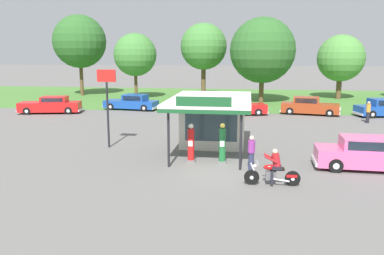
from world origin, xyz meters
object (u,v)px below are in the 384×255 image
(bystander_chatting_near_pumps, at_px, (368,112))
(roadside_pole_sign, at_px, (107,95))
(gas_pump_offside, at_px, (222,145))
(parked_car_back_row_left, at_px, (51,105))
(parked_car_back_row_centre_right, at_px, (309,106))
(bystander_leaning_by_kiosk, at_px, (251,152))
(featured_classic_sedan, at_px, (370,155))
(parked_car_back_row_right, at_px, (132,103))
(parked_car_back_row_centre, at_px, (236,107))
(gas_pump_nearside, at_px, (191,144))
(motorcycle_with_rider, at_px, (273,170))

(bystander_chatting_near_pumps, distance_m, roadside_pole_sign, 20.59)
(gas_pump_offside, height_order, parked_car_back_row_left, gas_pump_offside)
(parked_car_back_row_centre_right, relative_size, bystander_leaning_by_kiosk, 3.24)
(featured_classic_sedan, xyz_separation_m, bystander_chatting_near_pumps, (3.57, 13.20, 0.20))
(parked_car_back_row_right, distance_m, roadside_pole_sign, 15.74)
(gas_pump_offside, xyz_separation_m, parked_car_back_row_centre_right, (6.68, 16.90, -0.21))
(parked_car_back_row_centre, height_order, bystander_chatting_near_pumps, bystander_chatting_near_pumps)
(parked_car_back_row_right, height_order, roadside_pole_sign, roadside_pole_sign)
(gas_pump_nearside, distance_m, motorcycle_with_rider, 5.05)
(gas_pump_nearside, bearing_deg, featured_classic_sedan, -0.82)
(featured_classic_sedan, bearing_deg, gas_pump_offside, 179.00)
(parked_car_back_row_right, relative_size, bystander_chatting_near_pumps, 3.19)
(bystander_chatting_near_pumps, bearing_deg, motorcycle_with_rider, -117.05)
(gas_pump_nearside, bearing_deg, parked_car_back_row_centre, 83.56)
(gas_pump_offside, xyz_separation_m, roadside_pole_sign, (-6.82, 2.37, 2.18))
(motorcycle_with_rider, distance_m, bystander_chatting_near_pumps, 18.20)
(bystander_chatting_near_pumps, bearing_deg, featured_classic_sedan, -105.14)
(bystander_leaning_by_kiosk, distance_m, roadside_pole_sign, 9.20)
(motorcycle_with_rider, bearing_deg, gas_pump_nearside, 141.53)
(motorcycle_with_rider, height_order, roadside_pole_sign, roadside_pole_sign)
(gas_pump_nearside, xyz_separation_m, parked_car_back_row_centre_right, (8.28, 16.90, -0.18))
(featured_classic_sedan, bearing_deg, bystander_leaning_by_kiosk, -171.38)
(roadside_pole_sign, bearing_deg, bystander_chatting_near_pumps, 31.53)
(gas_pump_offside, distance_m, parked_car_back_row_centre_right, 18.17)
(roadside_pole_sign, bearing_deg, parked_car_back_row_centre, 62.39)
(gas_pump_offside, xyz_separation_m, featured_classic_sedan, (7.05, -0.12, -0.23))
(parked_car_back_row_centre_right, height_order, bystander_leaning_by_kiosk, bystander_leaning_by_kiosk)
(bystander_chatting_near_pumps, height_order, bystander_leaning_by_kiosk, bystander_chatting_near_pumps)
(parked_car_back_row_left, relative_size, parked_car_back_row_centre, 1.04)
(gas_pump_offside, height_order, featured_classic_sedan, gas_pump_offside)
(parked_car_back_row_centre_right, bearing_deg, parked_car_back_row_right, 177.60)
(featured_classic_sedan, xyz_separation_m, parked_car_back_row_right, (-17.03, 17.72, -0.03))
(motorcycle_with_rider, relative_size, parked_car_back_row_left, 0.40)
(parked_car_back_row_centre_right, xyz_separation_m, parked_car_back_row_centre, (-6.50, -1.14, -0.04))
(motorcycle_with_rider, xyz_separation_m, parked_car_back_row_centre, (-2.17, 18.90, 0.03))
(motorcycle_with_rider, bearing_deg, roadside_pole_sign, 149.01)
(parked_car_back_row_right, bearing_deg, gas_pump_nearside, -64.54)
(motorcycle_with_rider, distance_m, parked_car_back_row_left, 25.87)
(motorcycle_with_rider, bearing_deg, parked_car_back_row_centre, 96.54)
(gas_pump_offside, xyz_separation_m, parked_car_back_row_right, (-9.98, 17.60, -0.26))
(parked_car_back_row_left, relative_size, bystander_chatting_near_pumps, 3.37)
(gas_pump_offside, relative_size, bystander_leaning_by_kiosk, 1.23)
(parked_car_back_row_left, bearing_deg, bystander_chatting_near_pumps, -2.71)
(roadside_pole_sign, bearing_deg, bystander_leaning_by_kiosk, -22.04)
(parked_car_back_row_right, xyz_separation_m, parked_car_back_row_centre_right, (16.66, -0.70, 0.05))
(gas_pump_nearside, relative_size, bystander_leaning_by_kiosk, 1.20)
(motorcycle_with_rider, xyz_separation_m, parked_car_back_row_right, (-12.32, 20.73, 0.02))
(parked_car_back_row_centre_right, bearing_deg, parked_car_back_row_centre, -170.05)
(gas_pump_nearside, distance_m, featured_classic_sedan, 8.65)
(gas_pump_offside, relative_size, parked_car_back_row_left, 0.35)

